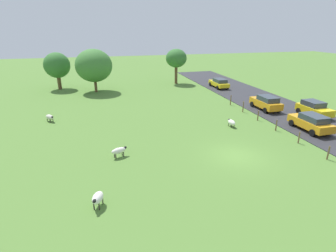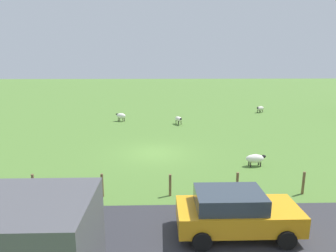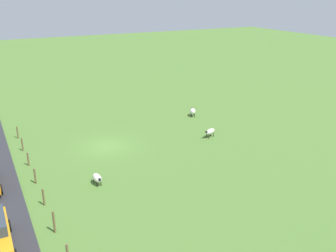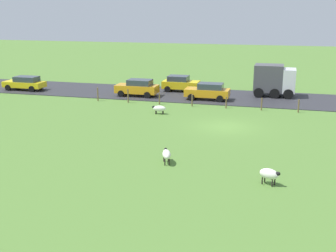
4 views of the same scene
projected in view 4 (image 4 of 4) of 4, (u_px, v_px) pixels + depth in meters
ground_plane at (226, 127)px, 32.14m from camera, size 160.00×160.00×0.00m
road_strip at (241, 98)px, 42.62m from camera, size 8.00×80.00×0.06m
sheep_1 at (159, 109)px, 35.96m from camera, size 0.56×1.20×0.72m
sheep_2 at (167, 154)px, 24.35m from camera, size 1.30×0.84×0.78m
sheep_3 at (269, 174)px, 21.34m from camera, size 0.86×1.14×0.84m
fence_post_0 at (299, 106)px, 36.49m from camera, size 0.12×0.12×1.12m
fence_post_1 at (262, 104)px, 37.27m from camera, size 0.12×0.12×1.10m
fence_post_2 at (226, 103)px, 38.06m from camera, size 0.12×0.12×1.03m
fence_post_3 at (192, 100)px, 38.83m from camera, size 0.12×0.12×1.09m
fence_post_4 at (159, 99)px, 39.61m from camera, size 0.12×0.12×1.09m
fence_post_5 at (128, 96)px, 40.36m from camera, size 0.12×0.12×1.29m
fence_post_6 at (98, 94)px, 41.14m from camera, size 0.12×0.12×1.30m
truck_0 at (274, 79)px, 42.91m from camera, size 2.70×4.00×3.13m
car_0 at (25, 83)px, 46.43m from camera, size 1.97×4.45×1.48m
car_1 at (138, 87)px, 43.21m from camera, size 2.07×4.23×1.67m
car_2 at (208, 91)px, 41.41m from camera, size 2.03×4.25×1.60m
car_3 at (180, 83)px, 45.73m from camera, size 2.11×3.84×1.65m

